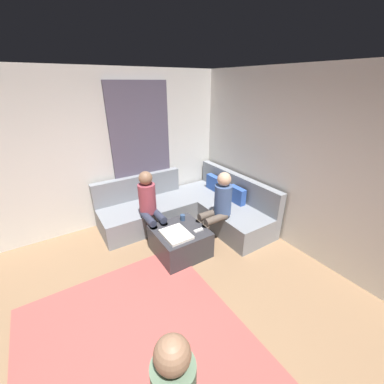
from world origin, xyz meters
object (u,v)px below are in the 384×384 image
object	(u,v)px
ottoman	(180,241)
person_on_couch_side	(150,205)
sectional_couch	(190,208)
person_on_couch_back	(218,205)
coffee_mug	(183,217)
game_remote	(198,230)

from	to	relation	value
ottoman	person_on_couch_side	size ratio (longest dim) A/B	0.63
person_on_couch_side	sectional_couch	bearing A→B (deg)	-170.28
person_on_couch_back	person_on_couch_side	world-z (taller)	same
sectional_couch	person_on_couch_side	size ratio (longest dim) A/B	2.12
person_on_couch_side	coffee_mug	bearing A→B (deg)	138.49
sectional_couch	ottoman	bearing A→B (deg)	-41.65
coffee_mug	person_on_couch_side	size ratio (longest dim) A/B	0.08
sectional_couch	ottoman	xyz separation A→B (m)	(0.72, -0.64, -0.07)
coffee_mug	game_remote	world-z (taller)	coffee_mug
sectional_couch	person_on_couch_back	xyz separation A→B (m)	(0.76, 0.06, 0.38)
game_remote	person_on_couch_back	xyz separation A→B (m)	(-0.14, 0.48, 0.23)
person_on_couch_back	sectional_couch	bearing A→B (deg)	4.16
sectional_couch	game_remote	bearing A→B (deg)	-25.08
ottoman	game_remote	xyz separation A→B (m)	(0.18, 0.22, 0.22)
coffee_mug	person_on_couch_back	world-z (taller)	person_on_couch_back
sectional_couch	person_on_couch_back	world-z (taller)	person_on_couch_back
game_remote	coffee_mug	bearing A→B (deg)	-174.29
sectional_couch	coffee_mug	distance (m)	0.71
coffee_mug	ottoman	bearing A→B (deg)	-39.29
ottoman	sectional_couch	bearing A→B (deg)	138.35
coffee_mug	person_on_couch_side	bearing A→B (deg)	-131.51
person_on_couch_side	person_on_couch_back	bearing A→B (deg)	146.39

